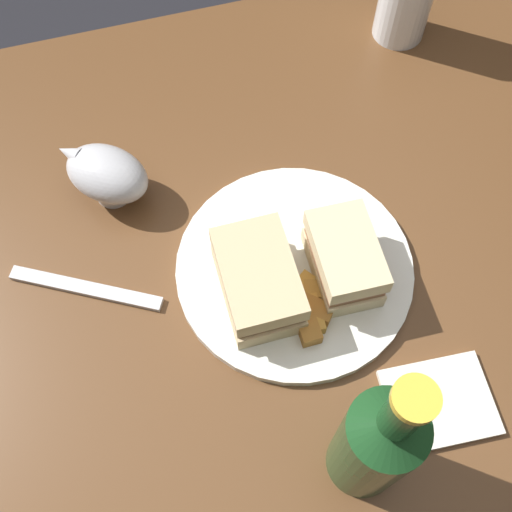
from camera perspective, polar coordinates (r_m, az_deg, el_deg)
The scene contains 14 objects.
ground_plane at distance 1.47m, azimuth -1.78°, elevation -14.06°, with size 6.00×6.00×0.00m, color black.
dining_table at distance 1.10m, azimuth -2.34°, elevation -9.59°, with size 1.21×0.83×0.77m, color brown.
plate at distance 0.74m, azimuth 3.46°, elevation -1.15°, with size 0.27×0.27×0.01m, color silver.
sandwich_half_left at distance 0.69m, azimuth 0.19°, elevation -2.23°, with size 0.08×0.12×0.06m.
sandwich_half_right at distance 0.70m, azimuth 7.91°, elevation -0.26°, with size 0.07×0.11×0.06m.
potato_wedge_front at distance 0.70m, azimuth 4.72°, elevation -4.51°, with size 0.06×0.02×0.02m, color #AD702D.
potato_wedge_middle at distance 0.70m, azimuth 5.08°, elevation -5.25°, with size 0.04×0.02×0.02m, color gold.
potato_wedge_back at distance 0.69m, azimuth 4.50°, elevation -5.91°, with size 0.05×0.02×0.02m, color #AD702D.
potato_wedge_left_edge at distance 0.71m, azimuth 3.78°, elevation -3.10°, with size 0.05×0.02×0.01m, color gold.
potato_wedge_right_edge at distance 0.71m, azimuth 6.12°, elevation -3.14°, with size 0.05×0.02×0.02m, color #B77F33.
gravy_boat at distance 0.78m, azimuth -13.28°, elevation 7.20°, with size 0.12×0.12×0.07m.
cider_bottle at distance 0.59m, azimuth 10.80°, elevation -16.12°, with size 0.07×0.07×0.25m.
napkin at distance 0.71m, azimuth 16.10°, elevation -12.47°, with size 0.11×0.09×0.01m, color silver.
fork at distance 0.75m, azimuth -15.00°, elevation -2.82°, with size 0.18×0.02×0.01m, color silver.
Camera 1 is at (0.05, 0.33, 1.43)m, focal length 44.63 mm.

